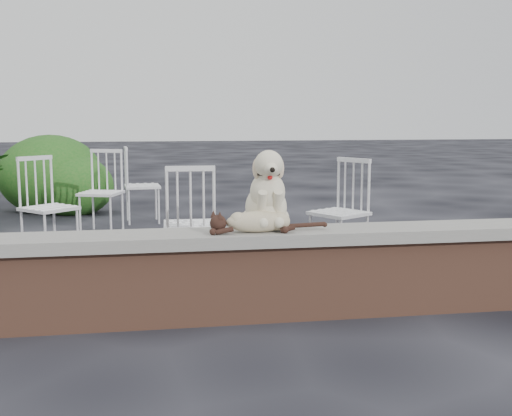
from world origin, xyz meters
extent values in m
plane|color=black|center=(0.00, 0.00, 0.00)|extent=(60.00, 60.00, 0.00)
cube|color=brown|center=(0.00, 0.00, 0.25)|extent=(6.00, 0.30, 0.50)
cube|color=slate|center=(0.00, 0.00, 0.54)|extent=(6.20, 0.40, 0.08)
ellipsoid|color=#175117|center=(-1.62, 5.15, 0.50)|extent=(1.42, 1.30, 1.12)
ellipsoid|color=#175117|center=(-1.28, 4.87, 0.38)|extent=(1.06, 0.97, 0.84)
camera|label=1|loc=(-0.27, -4.02, 1.32)|focal=44.78mm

